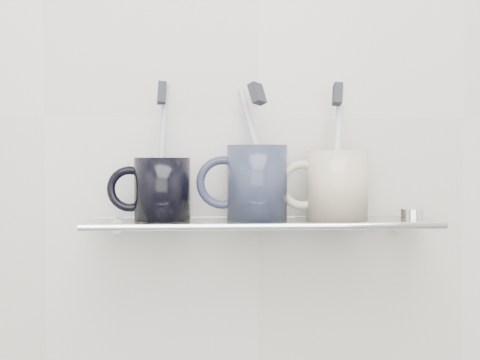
{
  "coord_description": "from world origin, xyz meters",
  "views": [
    {
      "loc": [
        -0.09,
        0.09,
        1.19
      ],
      "look_at": [
        -0.03,
        1.04,
        1.16
      ],
      "focal_mm": 50.0,
      "sensor_mm": 36.0,
      "label": 1
    }
  ],
  "objects": [
    {
      "name": "bristles_left",
      "position": [
        -0.14,
        1.04,
        1.28
      ],
      "size": [
        0.01,
        0.03,
        0.03
      ],
      "primitive_type": "cube",
      "rotation": [
        -0.13,
        0.06,
        0.04
      ],
      "color": "#26282F",
      "rests_on": "toothbrush_left"
    },
    {
      "name": "mug_left",
      "position": [
        -0.14,
        1.04,
        1.14
      ],
      "size": [
        0.1,
        0.1,
        0.09
      ],
      "primitive_type": "cylinder",
      "rotation": [
        0.0,
        0.0,
        0.33
      ],
      "color": "black",
      "rests_on": "shelf_glass"
    },
    {
      "name": "mug_right_handle",
      "position": [
        0.06,
        1.04,
        1.15
      ],
      "size": [
        0.07,
        0.01,
        0.07
      ],
      "primitive_type": "torus",
      "rotation": [
        1.57,
        0.0,
        0.0
      ],
      "color": "beige",
      "rests_on": "mug_right"
    },
    {
      "name": "shelf_rail",
      "position": [
        0.0,
        0.98,
        1.1
      ],
      "size": [
        0.5,
        0.01,
        0.01
      ],
      "primitive_type": "cylinder",
      "rotation": [
        0.0,
        1.57,
        0.0
      ],
      "color": "silver",
      "rests_on": "shelf_glass"
    },
    {
      "name": "chrome_cap",
      "position": [
        0.22,
        1.04,
        1.11
      ],
      "size": [
        0.03,
        0.03,
        0.01
      ],
      "primitive_type": "cylinder",
      "color": "silver",
      "rests_on": "shelf_glass"
    },
    {
      "name": "mug_left_handle",
      "position": [
        -0.19,
        1.04,
        1.14
      ],
      "size": [
        0.07,
        0.01,
        0.07
      ],
      "primitive_type": "torus",
      "rotation": [
        1.57,
        0.0,
        0.0
      ],
      "color": "black",
      "rests_on": "mug_left"
    },
    {
      "name": "bracket_left",
      "position": [
        -0.21,
        1.09,
        1.09
      ],
      "size": [
        0.02,
        0.03,
        0.02
      ],
      "primitive_type": "cylinder",
      "rotation": [
        1.57,
        0.0,
        0.0
      ],
      "color": "silver",
      "rests_on": "wall_back"
    },
    {
      "name": "wall_back",
      "position": [
        0.0,
        1.1,
        1.25
      ],
      "size": [
        2.5,
        0.0,
        2.5
      ],
      "primitive_type": "plane",
      "rotation": [
        1.57,
        0.0,
        0.0
      ],
      "color": "beige",
      "rests_on": "ground"
    },
    {
      "name": "bristles_center",
      "position": [
        -0.01,
        1.04,
        1.28
      ],
      "size": [
        0.03,
        0.03,
        0.03
      ],
      "primitive_type": "cube",
      "rotation": [
        -0.11,
        -0.38,
        -0.66
      ],
      "color": "#26282F",
      "rests_on": "toothbrush_center"
    },
    {
      "name": "toothbrush_center",
      "position": [
        -0.01,
        1.04,
        1.2
      ],
      "size": [
        0.06,
        0.07,
        0.18
      ],
      "primitive_type": "cylinder",
      "rotation": [
        -0.11,
        -0.38,
        -0.66
      ],
      "color": "#A2A4BE",
      "rests_on": "mug_center"
    },
    {
      "name": "mug_center",
      "position": [
        -0.01,
        1.04,
        1.15
      ],
      "size": [
        0.11,
        0.11,
        0.11
      ],
      "primitive_type": "cylinder",
      "rotation": [
        0.0,
        0.0,
        -0.39
      ],
      "color": "#20273D",
      "rests_on": "shelf_glass"
    },
    {
      "name": "shelf_glass",
      "position": [
        0.0,
        1.04,
        1.1
      ],
      "size": [
        0.5,
        0.12,
        0.01
      ],
      "primitive_type": "cube",
      "color": "silver",
      "rests_on": "wall_back"
    },
    {
      "name": "toothbrush_left",
      "position": [
        -0.14,
        1.04,
        1.2
      ],
      "size": [
        0.02,
        0.04,
        0.19
      ],
      "primitive_type": "cylinder",
      "rotation": [
        -0.13,
        0.06,
        0.04
      ],
      "color": "#B0B3BB",
      "rests_on": "mug_left"
    },
    {
      "name": "mug_center_handle",
      "position": [
        -0.06,
        1.04,
        1.15
      ],
      "size": [
        0.08,
        0.01,
        0.08
      ],
      "primitive_type": "torus",
      "rotation": [
        1.57,
        0.0,
        0.0
      ],
      "color": "#20273D",
      "rests_on": "mug_center"
    },
    {
      "name": "toothbrush_right",
      "position": [
        0.11,
        1.04,
        1.2
      ],
      "size": [
        0.03,
        0.05,
        0.19
      ],
      "primitive_type": "cylinder",
      "rotation": [
        -0.19,
        0.08,
        -0.06
      ],
      "color": "silver",
      "rests_on": "mug_right"
    },
    {
      "name": "bristles_right",
      "position": [
        0.11,
        1.04,
        1.28
      ],
      "size": [
        0.02,
        0.03,
        0.03
      ],
      "primitive_type": "cube",
      "rotation": [
        -0.19,
        0.08,
        -0.06
      ],
      "color": "#26282F",
      "rests_on": "toothbrush_right"
    },
    {
      "name": "mug_right",
      "position": [
        0.11,
        1.04,
        1.15
      ],
      "size": [
        0.11,
        0.11,
        0.1
      ],
      "primitive_type": "cylinder",
      "rotation": [
        0.0,
        0.0,
        -0.33
      ],
      "color": "beige",
      "rests_on": "shelf_glass"
    },
    {
      "name": "bracket_right",
      "position": [
        0.21,
        1.09,
        1.09
      ],
      "size": [
        0.02,
        0.03,
        0.02
      ],
      "primitive_type": "cylinder",
      "rotation": [
        1.57,
        0.0,
        0.0
      ],
      "color": "silver",
      "rests_on": "wall_back"
    }
  ]
}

